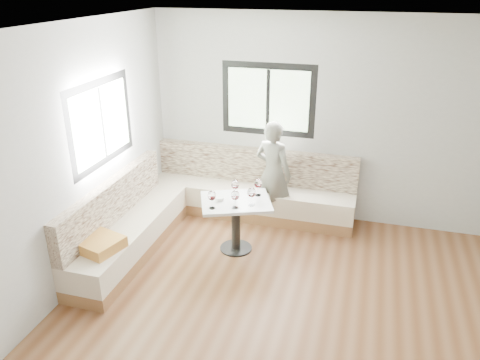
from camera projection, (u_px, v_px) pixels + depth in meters
name	position (u px, v px, depth m)	size (l,w,h in m)	color
room	(297.00, 197.00, 4.11)	(5.01, 5.01, 2.81)	brown
banquette	(201.00, 208.00, 6.28)	(2.90, 2.80, 0.95)	#8F6139
table	(236.00, 213.00, 5.76)	(1.01, 0.92, 0.68)	black
person	(273.00, 173.00, 6.34)	(0.54, 0.35, 1.47)	slate
olive_ramekin	(219.00, 199.00, 5.69)	(0.10, 0.10, 0.04)	white
wine_glass_a	(212.00, 196.00, 5.44)	(0.10, 0.10, 0.22)	white
wine_glass_b	(235.00, 196.00, 5.45)	(0.10, 0.10, 0.22)	white
wine_glass_c	(251.00, 193.00, 5.52)	(0.10, 0.10, 0.22)	white
wine_glass_d	(235.00, 185.00, 5.73)	(0.10, 0.10, 0.22)	white
wine_glass_e	(258.00, 184.00, 5.76)	(0.10, 0.10, 0.22)	white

